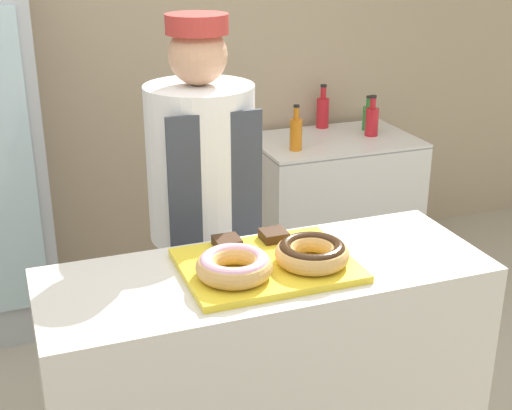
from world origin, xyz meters
TOP-DOWN VIEW (x-y plane):
  - wall_back at (0.00, 2.13)m, footprint 8.00×0.06m
  - display_counter at (0.00, 0.00)m, footprint 1.44×0.53m
  - serving_tray at (0.00, 0.00)m, footprint 0.54×0.41m
  - donut_light_glaze at (-0.13, -0.06)m, footprint 0.24×0.24m
  - donut_chocolate_glaze at (0.13, -0.06)m, footprint 0.24×0.24m
  - brownie_back_left at (-0.08, 0.15)m, footprint 0.08×0.08m
  - brownie_back_right at (0.08, 0.15)m, footprint 0.08×0.08m
  - baker_person at (-0.02, 0.65)m, footprint 0.42×0.42m
  - chest_freezer at (1.10, 1.74)m, footprint 0.95×0.62m
  - bottle_red at (1.34, 1.73)m, footprint 0.08×0.08m
  - bottle_red_b at (1.14, 1.99)m, footprint 0.08×0.08m
  - bottle_green at (1.37, 1.85)m, footprint 0.07×0.07m
  - bottle_orange at (0.80, 1.61)m, footprint 0.07×0.07m

SIDE VIEW (x-z plane):
  - chest_freezer at x=1.10m, z-range 0.00..0.81m
  - display_counter at x=0.00m, z-range 0.00..0.96m
  - baker_person at x=-0.02m, z-range 0.04..1.72m
  - bottle_green at x=1.37m, z-range 0.78..0.99m
  - bottle_red at x=1.34m, z-range 0.78..1.02m
  - bottle_orange at x=0.80m, z-range 0.78..1.03m
  - bottle_red_b at x=1.14m, z-range 0.77..1.04m
  - serving_tray at x=0.00m, z-range 0.96..0.99m
  - brownie_back_left at x=-0.08m, z-range 0.99..1.02m
  - brownie_back_right at x=0.08m, z-range 0.99..1.02m
  - donut_light_glaze at x=-0.13m, z-range 0.99..1.06m
  - donut_chocolate_glaze at x=0.13m, z-range 0.99..1.06m
  - wall_back at x=0.00m, z-range 0.00..2.70m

